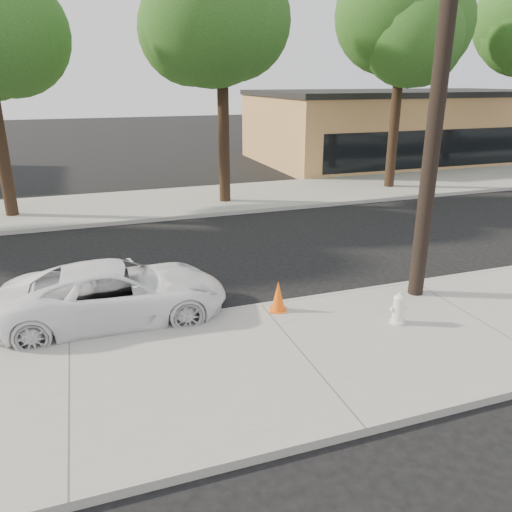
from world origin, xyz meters
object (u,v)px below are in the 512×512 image
Objects in this scene: utility_pole at (439,87)px; traffic_cone at (278,296)px; fire_hydrant at (399,309)px; police_cruiser at (117,293)px.

traffic_cone is (-3.36, 0.20, -4.22)m from utility_pole.
utility_pole is 13.42× the size of traffic_cone.
traffic_cone reaches higher than fire_hydrant.
utility_pole is 7.85m from police_cruiser.
traffic_cone is at bearing 158.42° from fire_hydrant.
utility_pole is at bearing -98.58° from police_cruiser.
police_cruiser is 5.82m from fire_hydrant.
utility_pole is 14.22× the size of fire_hydrant.
traffic_cone is (-2.08, 1.35, 0.02)m from fire_hydrant.
police_cruiser reaches higher than traffic_cone.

